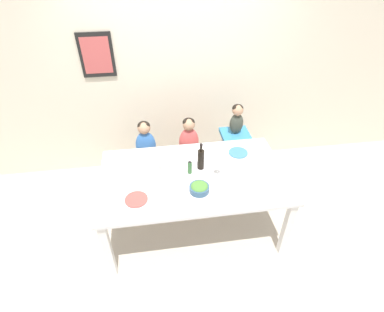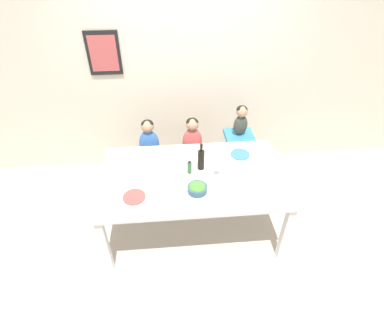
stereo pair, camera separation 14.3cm
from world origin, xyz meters
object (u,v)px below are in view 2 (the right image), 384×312
person_baby_right (241,119)px  wine_bottle (201,159)px  chair_far_left (151,161)px  chair_right_highchair (238,145)px  dinner_plate_front_left (134,197)px  dinner_plate_back_left (143,160)px  wine_glass_near (218,166)px  person_child_center (192,137)px  person_child_left (149,139)px  chair_far_center (192,159)px  salad_bowl_large (197,188)px  paper_towel_roll (164,172)px  dinner_plate_back_right (240,154)px

person_baby_right → wine_bottle: (-0.55, -0.67, -0.05)m
chair_far_left → chair_right_highchair: 1.13m
person_baby_right → wine_bottle: size_ratio=1.29×
chair_right_highchair → chair_far_left: bearing=180.0°
dinner_plate_front_left → dinner_plate_back_left: (0.06, 0.55, 0.00)m
wine_glass_near → dinner_plate_front_left: (-0.82, -0.24, -0.12)m
wine_bottle → wine_glass_near: wine_bottle is taller
wine_glass_near → wine_bottle: bearing=140.0°
chair_far_left → person_baby_right: 1.25m
person_child_center → dinner_plate_back_left: size_ratio=2.48×
chair_far_left → person_child_center: person_child_center is taller
wine_bottle → dinner_plate_front_left: 0.76m
wine_bottle → person_child_left: bearing=130.0°
chair_far_center → person_child_center: size_ratio=0.86×
person_child_center → dinner_plate_front_left: 1.21m
dinner_plate_back_left → chair_far_center: bearing=40.6°
wine_bottle → dinner_plate_front_left: wine_bottle is taller
wine_bottle → salad_bowl_large: 0.35m
paper_towel_roll → dinner_plate_back_right: 0.92m
wine_bottle → paper_towel_roll: bearing=-153.8°
chair_far_center → dinner_plate_back_left: bearing=-139.4°
person_child_left → paper_towel_roll: bearing=-77.7°
wine_bottle → dinner_plate_front_left: bearing=-151.0°
person_baby_right → dinner_plate_back_right: bearing=-101.7°
chair_far_center → salad_bowl_large: bearing=-92.2°
person_child_center → person_baby_right: size_ratio=1.33×
chair_right_highchair → person_baby_right: person_baby_right is taller
chair_far_center → dinner_plate_back_right: dinner_plate_back_right is taller
salad_bowl_large → paper_towel_roll: bearing=153.4°
person_child_left → wine_bottle: bearing=-50.0°
chair_far_center → salad_bowl_large: (-0.04, -1.01, 0.44)m
person_child_left → dinner_plate_back_left: (-0.04, -0.49, 0.06)m
chair_right_highchair → wine_glass_near: (-0.40, -0.80, 0.34)m
chair_far_left → salad_bowl_large: (0.49, -1.01, 0.44)m
person_child_center → dinner_plate_back_right: size_ratio=2.48×
wine_glass_near → person_baby_right: bearing=63.4°
paper_towel_roll → chair_far_left: bearing=102.3°
paper_towel_roll → salad_bowl_large: (0.30, -0.15, -0.09)m
person_baby_right → dinner_plate_front_left: 1.61m
dinner_plate_back_left → wine_bottle: bearing=-16.7°
chair_right_highchair → person_child_left: bearing=179.9°
person_baby_right → dinner_plate_front_left: size_ratio=1.86×
chair_far_center → person_child_left: size_ratio=0.86×
chair_right_highchair → dinner_plate_back_right: bearing=-101.8°
wine_bottle → dinner_plate_back_right: 0.51m
person_child_left → wine_glass_near: 1.09m
person_baby_right → person_child_left: bearing=-180.0°
chair_far_center → paper_towel_roll: (-0.34, -0.85, 0.52)m
paper_towel_roll → dinner_plate_back_left: bearing=121.7°
chair_far_center → wine_glass_near: bearing=-76.9°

